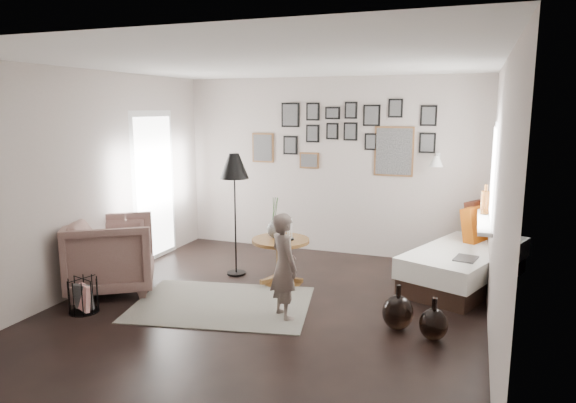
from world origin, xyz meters
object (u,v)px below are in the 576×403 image
(floor_lamp, at_px, (234,171))
(magazine_basket, at_px, (83,296))
(vase, at_px, (275,226))
(daybed, at_px, (466,257))
(demijohn_large, at_px, (398,312))
(demijohn_small, at_px, (433,324))
(armchair, at_px, (112,254))
(pedestal_table, at_px, (281,262))
(child, at_px, (284,266))

(floor_lamp, distance_m, magazine_basket, 2.30)
(vase, xyz_separation_m, floor_lamp, (-0.59, 0.08, 0.65))
(vase, bearing_deg, daybed, 20.46)
(floor_lamp, xyz_separation_m, demijohn_large, (2.24, -1.00, -1.19))
(vase, bearing_deg, demijohn_small, -27.35)
(daybed, relative_size, armchair, 2.29)
(pedestal_table, bearing_deg, child, -67.24)
(vase, relative_size, child, 0.46)
(vase, distance_m, armchair, 1.98)
(vase, height_order, demijohn_large, vase)
(armchair, relative_size, floor_lamp, 0.61)
(floor_lamp, height_order, magazine_basket, floor_lamp)
(daybed, height_order, magazine_basket, daybed)
(magazine_basket, bearing_deg, vase, 46.18)
(demijohn_large, distance_m, demijohn_small, 0.37)
(pedestal_table, distance_m, child, 1.12)
(daybed, bearing_deg, demijohn_large, -86.85)
(pedestal_table, height_order, vase, vase)
(demijohn_large, distance_m, child, 1.22)
(magazine_basket, bearing_deg, demijohn_small, 9.40)
(armchair, relative_size, magazine_basket, 2.61)
(demijohn_small, relative_size, child, 0.38)
(demijohn_large, height_order, demijohn_small, demijohn_large)
(vase, xyz_separation_m, demijohn_small, (2.00, -1.04, -0.56))
(daybed, relative_size, floor_lamp, 1.40)
(vase, xyz_separation_m, daybed, (2.24, 0.84, -0.41))
(floor_lamp, distance_m, demijohn_small, 3.07)
(vase, distance_m, demijohn_small, 2.32)
(pedestal_table, relative_size, daybed, 0.32)
(magazine_basket, bearing_deg, daybed, 32.93)
(daybed, relative_size, magazine_basket, 5.98)
(child, bearing_deg, demijohn_small, -138.47)
(armchair, height_order, child, child)
(child, bearing_deg, vase, -21.57)
(vase, relative_size, magazine_basket, 1.37)
(pedestal_table, distance_m, armchair, 2.03)
(daybed, bearing_deg, floor_lamp, -143.33)
(demijohn_large, bearing_deg, armchair, -179.18)
(vase, bearing_deg, floor_lamp, 171.94)
(vase, relative_size, demijohn_small, 1.23)
(demijohn_large, relative_size, demijohn_small, 1.10)
(daybed, height_order, child, child)
(pedestal_table, xyz_separation_m, armchair, (-1.79, -0.94, 0.18))
(magazine_basket, bearing_deg, armchair, 102.58)
(magazine_basket, xyz_separation_m, demijohn_small, (3.56, 0.59, -0.03))
(pedestal_table, distance_m, demijohn_large, 1.81)
(demijohn_large, bearing_deg, magazine_basket, -167.54)
(child, bearing_deg, pedestal_table, -24.91)
(floor_lamp, bearing_deg, armchair, -136.96)
(demijohn_small, height_order, child, child)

